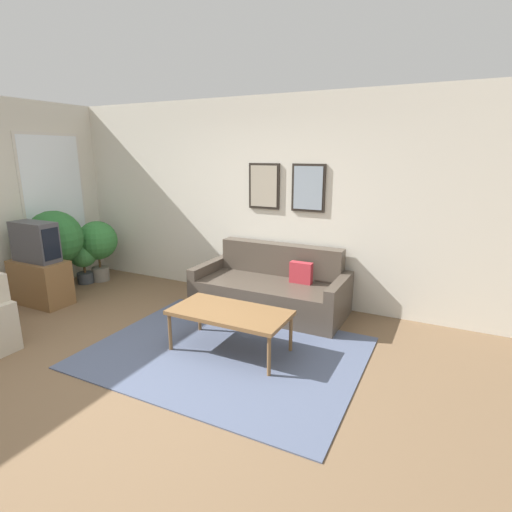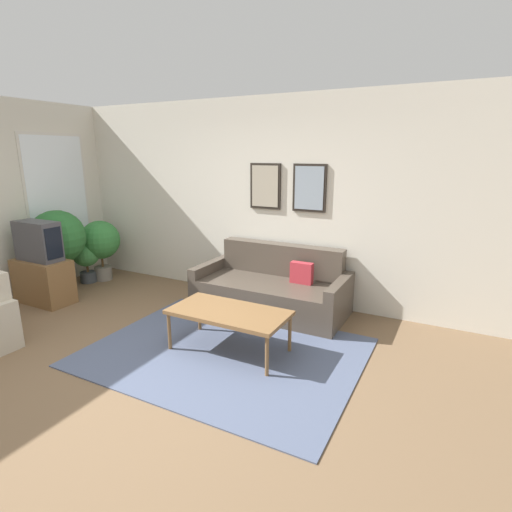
# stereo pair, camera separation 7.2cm
# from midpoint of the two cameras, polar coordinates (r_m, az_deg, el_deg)

# --- Properties ---
(ground_plane) EXTENTS (16.00, 16.00, 0.00)m
(ground_plane) POSITION_cam_midpoint_polar(r_m,az_deg,el_deg) (3.96, -17.53, -16.27)
(ground_plane) COLOR brown
(area_rug) EXTENTS (2.68, 2.04, 0.01)m
(area_rug) POSITION_cam_midpoint_polar(r_m,az_deg,el_deg) (4.21, -4.00, -13.50)
(area_rug) COLOR #4C5670
(area_rug) RESTS_ON ground_plane
(wall_back) EXTENTS (8.00, 0.09, 2.70)m
(wall_back) POSITION_cam_midpoint_polar(r_m,az_deg,el_deg) (5.52, 0.41, 8.00)
(wall_back) COLOR beige
(wall_back) RESTS_ON ground_plane
(couch) EXTENTS (1.92, 0.90, 0.82)m
(couch) POSITION_cam_midpoint_polar(r_m,az_deg,el_deg) (5.15, 2.75, -4.77)
(couch) COLOR #4C4238
(couch) RESTS_ON ground_plane
(coffee_table) EXTENTS (1.19, 0.61, 0.44)m
(coffee_table) POSITION_cam_midpoint_polar(r_m,az_deg,el_deg) (4.07, -3.38, -8.24)
(coffee_table) COLOR brown
(coffee_table) RESTS_ON ground_plane
(tv_stand) EXTENTS (0.80, 0.41, 0.60)m
(tv_stand) POSITION_cam_midpoint_polar(r_m,az_deg,el_deg) (6.11, -27.78, -3.20)
(tv_stand) COLOR brown
(tv_stand) RESTS_ON ground_plane
(tv) EXTENTS (0.64, 0.28, 0.52)m
(tv) POSITION_cam_midpoint_polar(r_m,az_deg,el_deg) (5.97, -28.39, 1.91)
(tv) COLOR #424247
(tv) RESTS_ON tv_stand
(potted_plant_tall) EXTENTS (0.76, 0.76, 1.20)m
(potted_plant_tall) POSITION_cam_midpoint_polar(r_m,az_deg,el_deg) (6.33, -26.16, 2.10)
(potted_plant_tall) COLOR beige
(potted_plant_tall) RESTS_ON ground_plane
(potted_plant_by_window) EXTENTS (0.60, 0.60, 0.96)m
(potted_plant_by_window) POSITION_cam_midpoint_polar(r_m,az_deg,el_deg) (6.73, -21.05, 1.88)
(potted_plant_by_window) COLOR slate
(potted_plant_by_window) RESTS_ON ground_plane
(potted_plant_small) EXTENTS (0.42, 0.42, 0.68)m
(potted_plant_small) POSITION_cam_midpoint_polar(r_m,az_deg,el_deg) (6.73, -22.82, 0.02)
(potted_plant_small) COLOR #383D42
(potted_plant_small) RESTS_ON ground_plane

